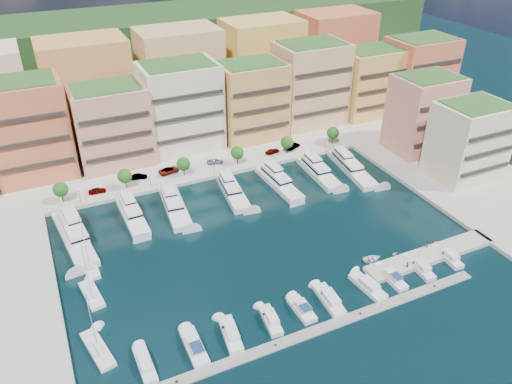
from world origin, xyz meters
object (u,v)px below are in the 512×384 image
Objects in this scene: cruiser_6 at (368,286)px; yacht_6 at (350,166)px; cruiser_2 at (231,334)px; car_5 at (293,146)px; yacht_0 at (73,234)px; lamppost_4 at (326,141)px; car_1 at (139,177)px; tree_5 at (333,133)px; yacht_4 at (278,181)px; tender_1 at (395,254)px; person_0 at (407,265)px; yacht_1 at (132,214)px; cruiser_8 at (420,268)px; person_1 at (427,244)px; car_0 at (97,191)px; car_3 at (215,161)px; cruiser_0 at (145,364)px; car_4 at (272,151)px; lamppost_1 at (150,178)px; tender_3 at (436,243)px; cruiser_7 at (392,278)px; cruiser_9 at (449,258)px; cruiser_3 at (271,320)px; yacht_2 at (174,205)px; tender_0 at (372,259)px; tree_1 at (125,176)px; yacht_3 at (232,190)px; lamppost_3 at (272,152)px; car_2 at (169,170)px; sailboat_2 at (90,266)px; lamppost_0 at (79,193)px; sailboat_1 at (92,295)px; sailboat_0 at (98,350)px; cruiser_1 at (194,347)px; tree_3 at (237,153)px; cruiser_4 at (302,309)px; tree_4 at (287,142)px; yacht_5 at (318,170)px; tree_0 at (60,189)px.

yacht_6 is at bearing 59.92° from cruiser_6.
car_5 reaches higher than cruiser_2.
lamppost_4 is at bearing 9.93° from yacht_0.
tree_5 is at bearing -79.51° from car_1.
yacht_4 and yacht_6 have the same top height.
tender_1 is 0.89× the size of person_0.
yacht_1 reaches higher than cruiser_8.
yacht_0 reaches higher than person_1.
car_0 reaches higher than car_3.
car_4 reaches higher than cruiser_0.
yacht_1 reaches higher than lamppost_1.
cruiser_7 is at bearing 100.36° from tender_3.
lamppost_1 is 0.58× the size of cruiser_9.
cruiser_3 is 62.50m from car_1.
tender_0 is at bearing -48.99° from yacht_2.
tree_1 reaches higher than person_0.
tree_1 is 28.24m from yacht_3.
cruiser_2 is at bearing 136.41° from car_4.
lamppost_3 is 0.17× the size of yacht_0.
yacht_2 is 60.01m from cruiser_8.
car_0 reaches higher than tender_1.
person_1 is at bearing -99.06° from yacht_6.
lamppost_1 is at bearing 74.34° from car_5.
cruiser_0 is 65.56m from car_2.
yacht_1 is 19.52m from sailboat_2.
sailboat_1 reaches higher than lamppost_0.
yacht_2 and yacht_6 have the same top height.
car_3 is at bearing 13.88° from tender_1.
car_4 is 2.56× the size of person_1.
car_2 is at bearing 62.00° from sailboat_0.
cruiser_6 and cruiser_9 have the same top height.
yacht_1 is 12.14× the size of tender_1.
cruiser_2 is 64.63m from car_3.
cruiser_1 is 0.69× the size of sailboat_1.
cruiser_8 is at bearing -5.83° from sailboat_0.
cruiser_3 is 1.01× the size of cruiser_7.
tree_3 reaches higher than cruiser_9.
cruiser_4 is (14.65, 0.00, 0.02)m from cruiser_2.
lamppost_3 is 49.56m from car_0.
cruiser_6 is (47.64, -55.80, -3.28)m from lamppost_0.
tree_4 is at bearing 20.97° from lamppost_3.
yacht_0 is at bearing 124.67° from cruiser_3.
car_0 is (-58.27, 14.13, 0.54)m from yacht_5.
yacht_4 is at bearing -14.14° from tree_0.
tree_0 is at bearing 46.64° from tender_3.
car_2 is (-47.29, 5.76, -2.01)m from lamppost_4.
sailboat_2 is (-12.42, -15.04, -0.78)m from yacht_1.
tree_5 is 82.34m from cruiser_2.
yacht_0 is 4.16× the size of car_2.
car_1 reaches higher than tender_3.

